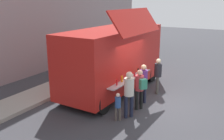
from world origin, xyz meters
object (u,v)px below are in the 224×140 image
(customer_mid_with_backpack, at_px, (140,86))
(customer_extra_browsing, at_px, (158,73))
(food_truck_main, at_px, (114,58))
(customer_front_ordering, at_px, (143,81))
(trash_bin, at_px, (113,59))
(child_near_queue, at_px, (118,104))
(customer_rear_waiting, at_px, (129,91))

(customer_mid_with_backpack, relative_size, customer_extra_browsing, 0.99)
(food_truck_main, relative_size, customer_extra_browsing, 3.71)
(customer_front_ordering, bearing_deg, customer_extra_browsing, -73.93)
(trash_bin, bearing_deg, customer_mid_with_backpack, -141.47)
(trash_bin, relative_size, customer_mid_with_backpack, 0.63)
(food_truck_main, bearing_deg, customer_front_ordering, -110.01)
(customer_front_ordering, distance_m, customer_mid_with_backpack, 0.64)
(food_truck_main, distance_m, customer_mid_with_backpack, 2.46)
(customer_extra_browsing, bearing_deg, child_near_queue, 66.36)
(trash_bin, relative_size, child_near_queue, 0.97)
(trash_bin, xyz_separation_m, customer_front_ordering, (-4.75, -4.14, 0.49))
(food_truck_main, distance_m, child_near_queue, 3.27)
(food_truck_main, distance_m, trash_bin, 4.78)
(customer_extra_browsing, distance_m, child_near_queue, 3.44)
(customer_front_ordering, height_order, customer_mid_with_backpack, customer_front_ordering)
(trash_bin, relative_size, customer_front_ordering, 0.61)
(customer_front_ordering, relative_size, customer_rear_waiting, 0.96)
(customer_mid_with_backpack, xyz_separation_m, customer_extra_browsing, (2.12, 0.03, -0.01))
(customer_front_ordering, bearing_deg, trash_bin, -28.79)
(customer_rear_waiting, relative_size, customer_extra_browsing, 1.07)
(customer_rear_waiting, height_order, child_near_queue, customer_rear_waiting)
(trash_bin, bearing_deg, food_truck_main, -150.03)
(trash_bin, distance_m, customer_extra_browsing, 5.37)
(customer_rear_waiting, height_order, customer_extra_browsing, customer_rear_waiting)
(customer_rear_waiting, relative_size, child_near_queue, 1.66)
(customer_mid_with_backpack, distance_m, customer_rear_waiting, 0.84)
(trash_bin, height_order, customer_front_ordering, customer_front_ordering)
(trash_bin, bearing_deg, child_near_queue, -149.06)
(customer_front_ordering, relative_size, customer_extra_browsing, 1.02)
(trash_bin, distance_m, customer_front_ordering, 6.32)
(customer_front_ordering, distance_m, child_near_queue, 1.95)
(trash_bin, height_order, customer_mid_with_backpack, customer_mid_with_backpack)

